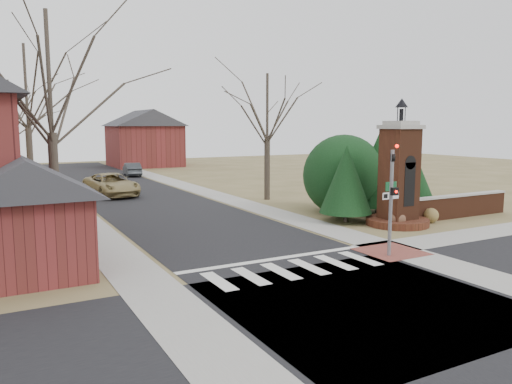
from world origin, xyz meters
TOP-DOWN VIEW (x-y plane):
  - ground at (0.00, 0.00)m, footprint 120.00×120.00m
  - main_street at (0.00, 22.00)m, footprint 8.00×70.00m
  - cross_street at (0.00, -3.00)m, footprint 120.00×8.00m
  - crosswalk_zone at (0.00, 0.80)m, footprint 8.00×2.20m
  - stop_bar at (0.00, 2.30)m, footprint 8.00×0.35m
  - sidewalk_right_main at (5.20, 22.00)m, footprint 2.00×60.00m
  - sidewalk_left at (-5.20, 22.00)m, footprint 2.00×60.00m
  - curb_apron at (4.80, 1.00)m, footprint 2.40×2.40m
  - traffic_signal_pole at (4.30, 0.57)m, footprint 0.28×0.41m
  - sign_post at (5.59, 1.99)m, footprint 0.90×0.07m
  - brick_gate_monument at (9.00, 4.99)m, footprint 3.20×3.20m
  - brick_garden_wall at (13.50, 5.00)m, footprint 7.50×0.50m
  - garage_left at (-8.52, 4.49)m, footprint 4.80×4.80m
  - house_distant_right at (7.99, 47.99)m, footprint 8.80×8.80m
  - evergreen_near at (7.20, 7.00)m, footprint 2.80×2.80m
  - evergreen_mid at (10.50, 8.20)m, footprint 3.40×3.40m
  - evergreen_far at (12.50, 7.20)m, footprint 2.40×2.40m
  - evergreen_mass at (9.00, 9.50)m, footprint 4.80×4.80m
  - bare_tree_0 at (-7.00, 9.00)m, footprint 8.05×8.05m
  - bare_tree_1 at (-7.00, 22.00)m, footprint 8.40×8.40m
  - bare_tree_2 at (-7.50, 35.00)m, footprint 7.35×7.35m
  - bare_tree_3 at (7.50, 16.00)m, footprint 7.00×7.00m
  - pickup_truck at (-1.60, 23.05)m, footprint 3.44×6.19m
  - distant_car at (3.40, 36.50)m, footprint 1.87×4.23m
  - dry_shrub_left at (8.60, 4.60)m, footprint 0.87×0.87m
  - dry_shrub_right at (11.00, 4.60)m, footprint 0.80×0.80m

SIDE VIEW (x-z plane):
  - ground at x=0.00m, z-range 0.00..0.00m
  - main_street at x=0.00m, z-range 0.00..0.01m
  - cross_street at x=0.00m, z-range 0.00..0.01m
  - crosswalk_zone at x=0.00m, z-range 0.00..0.02m
  - stop_bar at x=0.00m, z-range 0.00..0.02m
  - sidewalk_right_main at x=5.20m, z-range 0.00..0.02m
  - sidewalk_left at x=-5.20m, z-range 0.00..0.02m
  - curb_apron at x=4.80m, z-range 0.00..0.02m
  - dry_shrub_right at x=11.00m, z-range 0.00..0.80m
  - dry_shrub_left at x=8.60m, z-range 0.00..0.87m
  - brick_garden_wall at x=13.50m, z-range 0.01..1.31m
  - distant_car at x=3.40m, z-range 0.00..1.35m
  - pickup_truck at x=-1.60m, z-range 0.00..1.64m
  - evergreen_far at x=12.50m, z-range 0.25..3.55m
  - sign_post at x=5.59m, z-range 0.57..3.32m
  - brick_gate_monument at x=9.00m, z-range -1.07..5.40m
  - garage_left at x=-8.52m, z-range 0.09..4.38m
  - evergreen_near at x=7.20m, z-range 0.25..4.35m
  - evergreen_mass at x=9.00m, z-range 0.00..4.80m
  - traffic_signal_pole at x=4.30m, z-range 0.34..4.84m
  - evergreen_mid at x=10.50m, z-range 0.25..4.95m
  - house_distant_right at x=7.99m, z-range 0.00..7.30m
  - bare_tree_3 at x=7.50m, z-range 1.84..11.54m
  - bare_tree_2 at x=-7.50m, z-range 1.93..12.12m
  - bare_tree_0 at x=-7.00m, z-range 2.12..13.27m
  - bare_tree_1 at x=-7.00m, z-range 2.21..13.85m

